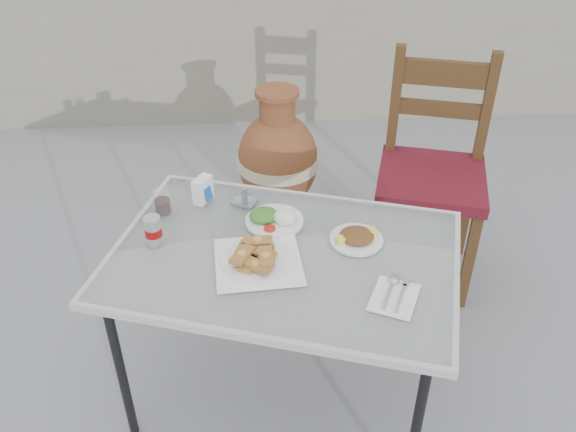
{
  "coord_description": "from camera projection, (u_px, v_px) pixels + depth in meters",
  "views": [
    {
      "loc": [
        -0.02,
        -1.58,
        1.95
      ],
      "look_at": [
        0.09,
        0.04,
        0.8
      ],
      "focal_mm": 38.0,
      "sensor_mm": 36.0,
      "label": 1
    }
  ],
  "objects": [
    {
      "name": "cutlery_napkin",
      "position": [
        394.0,
        294.0,
        1.84
      ],
      "size": [
        0.19,
        0.21,
        0.01
      ],
      "rotation": [
        0.0,
        0.0,
        -0.43
      ],
      "color": "white",
      "rests_on": "cafe_table"
    },
    {
      "name": "soda_can",
      "position": [
        153.0,
        230.0,
        2.03
      ],
      "size": [
        0.06,
        0.06,
        0.1
      ],
      "color": "silver",
      "rests_on": "cafe_table"
    },
    {
      "name": "salad_rice_plate",
      "position": [
        274.0,
        218.0,
        2.14
      ],
      "size": [
        0.21,
        0.21,
        0.05
      ],
      "color": "white",
      "rests_on": "cafe_table"
    },
    {
      "name": "back_wall",
      "position": [
        253.0,
        34.0,
        4.11
      ],
      "size": [
        6.0,
        0.25,
        1.2
      ],
      "primitive_type": "cube",
      "color": "gray",
      "rests_on": "ground"
    },
    {
      "name": "ground",
      "position": [
        267.0,
        389.0,
        2.41
      ],
      "size": [
        80.0,
        80.0,
        0.0
      ],
      "primitive_type": "plane",
      "color": "slate",
      "rests_on": "ground"
    },
    {
      "name": "pide_plate",
      "position": [
        258.0,
        256.0,
        1.96
      ],
      "size": [
        0.3,
        0.3,
        0.06
      ],
      "rotation": [
        0.0,
        0.0,
        0.07
      ],
      "color": "white",
      "rests_on": "cafe_table"
    },
    {
      "name": "cola_glass",
      "position": [
        162.0,
        203.0,
        2.18
      ],
      "size": [
        0.06,
        0.06,
        0.09
      ],
      "color": "white",
      "rests_on": "cafe_table"
    },
    {
      "name": "chair",
      "position": [
        432.0,
        171.0,
        2.73
      ],
      "size": [
        0.57,
        0.57,
        1.06
      ],
      "rotation": [
        0.0,
        0.0,
        -0.27
      ],
      "color": "#3D2510",
      "rests_on": "ground"
    },
    {
      "name": "terracotta_urn",
      "position": [
        278.0,
        161.0,
        3.2
      ],
      "size": [
        0.43,
        0.43,
        0.75
      ],
      "color": "brown",
      "rests_on": "ground"
    },
    {
      "name": "cafe_table",
      "position": [
        284.0,
        264.0,
        2.04
      ],
      "size": [
        1.31,
        1.07,
        0.69
      ],
      "rotation": [
        0.0,
        0.0,
        -0.3
      ],
      "color": "black",
      "rests_on": "ground"
    },
    {
      "name": "condiment_caddy",
      "position": [
        244.0,
        199.0,
        2.24
      ],
      "size": [
        0.11,
        0.1,
        0.06
      ],
      "rotation": [
        0.0,
        0.0,
        -0.47
      ],
      "color": "#AEAFB5",
      "rests_on": "cafe_table"
    },
    {
      "name": "napkin_holder",
      "position": [
        203.0,
        190.0,
        2.24
      ],
      "size": [
        0.08,
        0.09,
        0.1
      ],
      "rotation": [
        0.0,
        0.0,
        -0.54
      ],
      "color": "white",
      "rests_on": "cafe_table"
    },
    {
      "name": "salad_chopped_plate",
      "position": [
        356.0,
        237.0,
        2.06
      ],
      "size": [
        0.18,
        0.18,
        0.04
      ],
      "color": "white",
      "rests_on": "cafe_table"
    }
  ]
}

